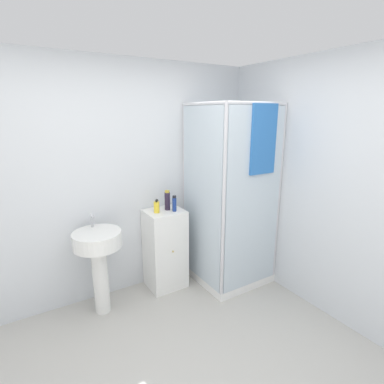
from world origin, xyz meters
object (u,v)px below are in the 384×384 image
soap_dispenser (157,207)px  shampoo_bottle_blue (174,204)px  shampoo_bottle_tall_black (167,200)px  sink (98,253)px

soap_dispenser → shampoo_bottle_blue: shampoo_bottle_blue is taller
shampoo_bottle_tall_black → soap_dispenser: bearing=-169.2°
soap_dispenser → shampoo_bottle_tall_black: bearing=10.8°
shampoo_bottle_tall_black → shampoo_bottle_blue: 0.10m
sink → shampoo_bottle_tall_black: size_ratio=4.49×
soap_dispenser → shampoo_bottle_blue: bearing=-16.8°
sink → soap_dispenser: 0.75m
shampoo_bottle_tall_black → shampoo_bottle_blue: (0.04, -0.08, -0.02)m
shampoo_bottle_tall_black → shampoo_bottle_blue: bearing=-63.3°
sink → soap_dispenser: (0.67, 0.08, 0.34)m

